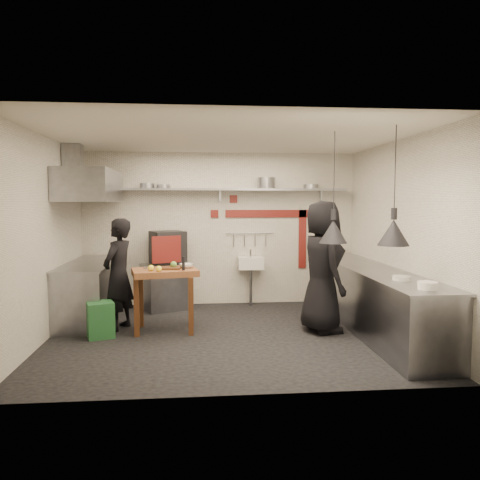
{
  "coord_description": "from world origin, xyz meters",
  "views": [
    {
      "loc": [
        -0.42,
        -6.54,
        1.9
      ],
      "look_at": [
        0.21,
        0.3,
        1.34
      ],
      "focal_mm": 35.0,
      "sensor_mm": 36.0,
      "label": 1
    }
  ],
  "objects": [
    {
      "name": "red_band_horiz",
      "position": [
        0.95,
        2.08,
        1.68
      ],
      "size": [
        1.7,
        0.02,
        0.14
      ],
      "primitive_type": "cube",
      "color": "maroon",
      "rests_on": "wall_back"
    },
    {
      "name": "wall_front",
      "position": [
        0.0,
        -2.1,
        1.4
      ],
      "size": [
        5.0,
        0.04,
        2.8
      ],
      "primitive_type": "cube",
      "color": "silver",
      "rests_on": "floor"
    },
    {
      "name": "steel_tray",
      "position": [
        -1.13,
        0.37,
        0.94
      ],
      "size": [
        0.17,
        0.12,
        0.03
      ],
      "primitive_type": "cube",
      "rotation": [
        0.0,
        0.0,
        0.05
      ],
      "color": "slate",
      "rests_on": "prep_table"
    },
    {
      "name": "oven_stand",
      "position": [
        -1.0,
        1.74,
        0.4
      ],
      "size": [
        0.93,
        0.9,
        0.8
      ],
      "primitive_type": "cube",
      "rotation": [
        0.0,
        0.0,
        0.41
      ],
      "color": "slate",
      "rests_on": "floor"
    },
    {
      "name": "back_shelf",
      "position": [
        0.0,
        1.92,
        2.12
      ],
      "size": [
        4.6,
        0.34,
        0.04
      ],
      "primitive_type": "cube",
      "color": "slate",
      "rests_on": "wall_back"
    },
    {
      "name": "small_bowl_right",
      "position": [
        2.1,
        -1.01,
        0.96
      ],
      "size": [
        0.22,
        0.22,
        0.05
      ],
      "primitive_type": "cylinder",
      "rotation": [
        0.0,
        0.0,
        0.03
      ],
      "color": "silver",
      "rests_on": "counter_right_top"
    },
    {
      "name": "plate_stack",
      "position": [
        2.12,
        -1.63,
        0.97
      ],
      "size": [
        0.28,
        0.28,
        0.09
      ],
      "primitive_type": "cylinder",
      "rotation": [
        0.0,
        0.0,
        -0.41
      ],
      "color": "silver",
      "rests_on": "counter_right_top"
    },
    {
      "name": "cutting_board",
      "position": [
        -0.83,
        0.29,
        0.93
      ],
      "size": [
        0.33,
        0.24,
        0.02
      ],
      "primitive_type": "cube",
      "rotation": [
        0.0,
        0.0,
        -0.07
      ],
      "color": "#482713",
      "rests_on": "prep_table"
    },
    {
      "name": "lemon_a",
      "position": [
        -1.08,
        0.14,
        0.96
      ],
      "size": [
        0.12,
        0.12,
        0.09
      ],
      "primitive_type": "sphere",
      "rotation": [
        0.0,
        0.0,
        -0.38
      ],
      "color": "yellow",
      "rests_on": "prep_table"
    },
    {
      "name": "green_bin",
      "position": [
        -1.79,
        0.06,
        0.25
      ],
      "size": [
        0.45,
        0.45,
        0.5
      ],
      "primitive_type": "cube",
      "rotation": [
        0.0,
        0.0,
        0.34
      ],
      "color": "#1C4F26",
      "rests_on": "floor"
    },
    {
      "name": "counter_right",
      "position": [
        2.15,
        0.0,
        0.45
      ],
      "size": [
        0.7,
        3.8,
        0.9
      ],
      "primitive_type": "cube",
      "color": "slate",
      "rests_on": "floor"
    },
    {
      "name": "red_tile_b",
      "position": [
        -0.1,
        2.08,
        1.68
      ],
      "size": [
        0.14,
        0.02,
        0.14
      ],
      "primitive_type": "cube",
      "color": "maroon",
      "rests_on": "wall_back"
    },
    {
      "name": "pan_far_left",
      "position": [
        -1.3,
        1.92,
        2.19
      ],
      "size": [
        0.26,
        0.26,
        0.09
      ],
      "primitive_type": "cylinder",
      "rotation": [
        0.0,
        0.0,
        0.02
      ],
      "color": "slate",
      "rests_on": "back_shelf"
    },
    {
      "name": "oven_door",
      "position": [
        -0.95,
        1.46,
        1.09
      ],
      "size": [
        0.48,
        0.23,
        0.46
      ],
      "primitive_type": "cube",
      "rotation": [
        0.0,
        0.0,
        0.41
      ],
      "color": "maroon",
      "rests_on": "combi_oven"
    },
    {
      "name": "stock_pot",
      "position": [
        0.84,
        1.92,
        2.24
      ],
      "size": [
        0.4,
        0.4,
        0.2
      ],
      "primitive_type": "cylinder",
      "rotation": [
        0.0,
        0.0,
        0.3
      ],
      "color": "slate",
      "rests_on": "back_shelf"
    },
    {
      "name": "pan_right",
      "position": [
        1.66,
        1.92,
        2.18
      ],
      "size": [
        0.35,
        0.35,
        0.08
      ],
      "primitive_type": "cylinder",
      "rotation": [
        0.0,
        0.0,
        -0.33
      ],
      "color": "slate",
      "rests_on": "back_shelf"
    },
    {
      "name": "sink_tap",
      "position": [
        0.55,
        1.92,
        0.96
      ],
      "size": [
        0.03,
        0.03,
        0.14
      ],
      "primitive_type": "cylinder",
      "color": "slate",
      "rests_on": "hand_sink"
    },
    {
      "name": "wall_back",
      "position": [
        0.0,
        2.1,
        1.4
      ],
      "size": [
        5.0,
        0.04,
        2.8
      ],
      "primitive_type": "cube",
      "color": "silver",
      "rests_on": "floor"
    },
    {
      "name": "shelf_bracket_right",
      "position": [
        1.9,
        2.07,
        2.02
      ],
      "size": [
        0.04,
        0.06,
        0.24
      ],
      "primitive_type": "cube",
      "color": "slate",
      "rests_on": "wall_back"
    },
    {
      "name": "counter_right_top",
      "position": [
        2.15,
        0.0,
        0.92
      ],
      "size": [
        0.76,
        3.9,
        0.03
      ],
      "primitive_type": "cube",
      "color": "slate",
      "rests_on": "counter_right"
    },
    {
      "name": "hand_sink",
      "position": [
        0.55,
        1.92,
        0.78
      ],
      "size": [
        0.46,
        0.34,
        0.22
      ],
      "primitive_type": "cube",
      "color": "silver",
      "rests_on": "wall_back"
    },
    {
      "name": "utensil_rail",
      "position": [
        0.55,
        2.06,
        1.32
      ],
      "size": [
        0.9,
        0.02,
        0.02
      ],
      "primitive_type": "cylinder",
      "rotation": [
        0.0,
        1.57,
        0.0
      ],
      "color": "slate",
      "rests_on": "wall_back"
    },
    {
      "name": "extractor_hood",
      "position": [
        -2.1,
        1.05,
        2.15
      ],
      "size": [
        0.78,
        1.6,
        0.5
      ],
      "primitive_type": "cube",
      "color": "slate",
      "rests_on": "ceiling"
    },
    {
      "name": "wall_right",
      "position": [
        2.5,
        0.0,
        1.4
      ],
      "size": [
        0.04,
        4.2,
        2.8
      ],
      "primitive_type": "cube",
      "color": "silver",
      "rests_on": "floor"
    },
    {
      "name": "pepper_mill",
      "position": [
        -0.62,
        0.15,
        1.02
      ],
      "size": [
        0.05,
        0.05,
        0.2
      ],
      "primitive_type": "cylinder",
      "rotation": [
        0.0,
        0.0,
        -0.17
      ],
      "color": "black",
      "rests_on": "prep_table"
    },
    {
      "name": "red_tile_a",
      "position": [
        0.25,
        2.08,
        1.95
      ],
      "size": [
        0.14,
        0.02,
        0.14
      ],
      "primitive_type": "cube",
      "color": "maroon",
      "rests_on": "wall_back"
    },
    {
      "name": "chef_right",
      "position": [
        1.39,
        0.08,
        0.96
      ],
      "size": [
        0.76,
        1.03,
        1.92
      ],
      "primitive_type": "imported",
      "rotation": [
        0.0,
        0.0,
        1.74
      ],
      "color": "black",
      "rests_on": "floor"
    },
    {
      "name": "combi_oven",
      "position": [
        -0.95,
        1.81,
        1.09
      ],
      "size": [
        0.7,
        0.68,
        0.58
      ],
      "primitive_type": "cube",
      "rotation": [
        0.0,
        0.0,
        0.41
      ],
      "color": "black",
      "rests_on": "oven_stand"
    },
    {
      "name": "shelf_bracket_left",
      "position": [
        -1.9,
        2.07,
        2.02
      ],
      "size": [
        0.04,
        0.06,
        0.24
      ],
      "primitive_type": "cube",
      "color": "slate",
      "rests_on": "wall_back"
    },
    {
      "name": "red_band_vert",
      "position": [
        1.55,
        2.08,
        1.2
      ],
      "size": [
        0.14,
        0.02,
        1.1
      ],
      "primitive_type": "cube",
      "color": "maroon",
      "rests_on": "wall_back"
    },
    {
      "name": "wall_left",
      "position": [
        -2.5,
        0.0,
        1.4
      ],
      "size": [
        0.04,
        4.2,
        2.8
      ],
      "primitive_type": "cube",
      "color": "silver",
      "rests_on": "floor"
    },
    {
      "name": "oven_glass",
      "position": [
        -0.98,
        1.45,
        1.09
      ],
      "size": [
        0.36,
        0.17,
        0.34
      ],
      "primitive_type": "cube",
      "rotation": [
        0.0,
        0.0,
        0.41
      ],
      "color": "black",
      "rests_on": "oven_door"
    },
    {
      "name": "counter_left",
      "position": [
        -2.15,
        1.05,
        0.45
      ],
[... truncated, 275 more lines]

